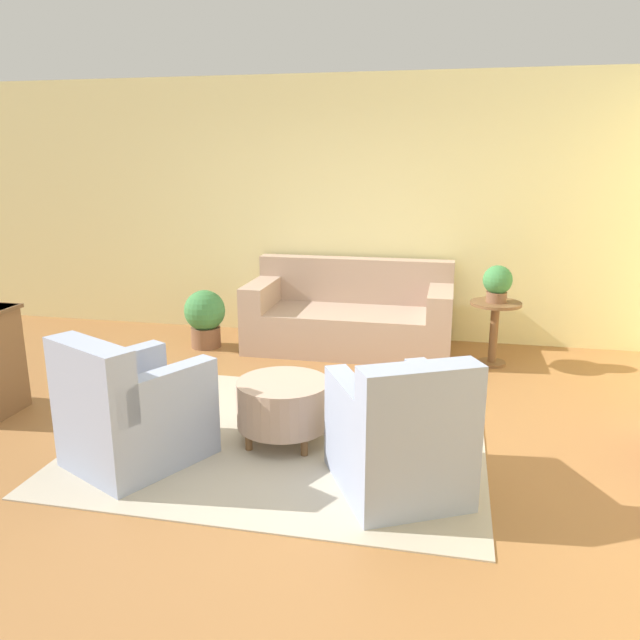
% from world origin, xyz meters
% --- Properties ---
extents(ground_plane, '(16.00, 16.00, 0.00)m').
position_xyz_m(ground_plane, '(0.00, 0.00, 0.00)').
color(ground_plane, '#996638').
extents(wall_back, '(9.53, 0.12, 2.80)m').
position_xyz_m(wall_back, '(0.00, 2.83, 1.40)').
color(wall_back, beige).
rests_on(wall_back, ground_plane).
extents(rug, '(2.82, 2.29, 0.01)m').
position_xyz_m(rug, '(0.00, 0.00, 0.01)').
color(rug, '#B2A893').
rests_on(rug, ground_plane).
extents(couch, '(2.09, 0.95, 0.90)m').
position_xyz_m(couch, '(0.10, 2.28, 0.32)').
color(couch, tan).
rests_on(couch, ground_plane).
extents(armchair_left, '(0.98, 1.03, 0.87)m').
position_xyz_m(armchair_left, '(-0.87, -0.55, 0.35)').
color(armchair_left, '#8E99B2').
rests_on(armchair_left, rug).
extents(armchair_right, '(0.98, 1.03, 0.87)m').
position_xyz_m(armchair_right, '(0.87, -0.55, 0.35)').
color(armchair_right, '#8E99B2').
rests_on(armchair_right, rug).
extents(ottoman_table, '(0.65, 0.65, 0.44)m').
position_xyz_m(ottoman_table, '(0.01, -0.03, 0.29)').
color(ottoman_table, tan).
rests_on(ottoman_table, rug).
extents(side_table, '(0.48, 0.48, 0.62)m').
position_xyz_m(side_table, '(1.55, 2.02, 0.42)').
color(side_table, brown).
rests_on(side_table, ground_plane).
extents(potted_plant_on_side_table, '(0.27, 0.27, 0.35)m').
position_xyz_m(potted_plant_on_side_table, '(1.55, 2.02, 0.81)').
color(potted_plant_on_side_table, brown).
rests_on(potted_plant_on_side_table, side_table).
extents(potted_plant_floor, '(0.43, 0.43, 0.61)m').
position_xyz_m(potted_plant_floor, '(-1.40, 1.99, 0.34)').
color(potted_plant_floor, brown).
rests_on(potted_plant_floor, ground_plane).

